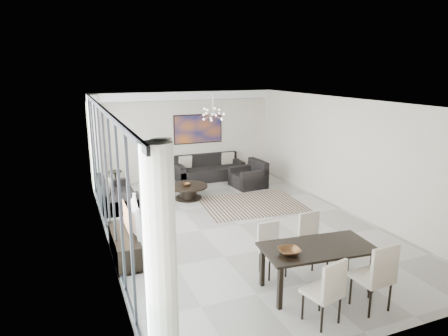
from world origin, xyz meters
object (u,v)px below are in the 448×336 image
coffee_table (188,191)px  sofa_main (209,171)px  dining_table (317,251)px  tv_console (125,245)px  television (131,216)px

coffee_table → sofa_main: sofa_main is taller
coffee_table → dining_table: size_ratio=0.58×
tv_console → dining_table: size_ratio=0.82×
sofa_main → tv_console: 5.91m
sofa_main → coffee_table: bearing=-125.8°
television → dining_table: 3.59m
coffee_table → sofa_main: size_ratio=0.50×
television → coffee_table: bearing=-28.9°
coffee_table → tv_console: bearing=-126.2°
dining_table → television: bearing=137.1°
tv_console → television: television is taller
coffee_table → tv_console: size_ratio=0.70×
sofa_main → dining_table: size_ratio=1.16×
tv_console → dining_table: bearing=-40.6°
sofa_main → tv_console: (-3.48, -4.78, -0.03)m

